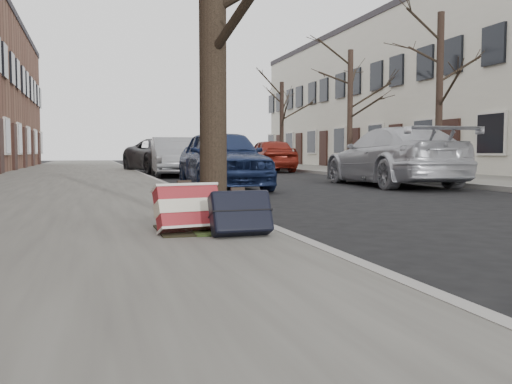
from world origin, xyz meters
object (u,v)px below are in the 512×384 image
object	(u,v)px
suitcase_red	(188,208)
car_near_mid	(174,157)
car_near_front	(222,159)
suitcase_navy	(241,212)

from	to	relation	value
suitcase_red	car_near_mid	distance (m)	15.57
suitcase_red	car_near_front	world-z (taller)	car_near_front
suitcase_red	car_near_front	xyz separation A→B (m)	(2.18, 8.14, 0.37)
suitcase_red	suitcase_navy	world-z (taller)	suitcase_red
suitcase_navy	car_near_mid	xyz separation A→B (m)	(1.61, 15.78, 0.38)
car_near_front	car_near_mid	distance (m)	7.29
suitcase_navy	car_near_front	xyz separation A→B (m)	(1.76, 8.49, 0.39)
suitcase_navy	car_near_front	world-z (taller)	car_near_front
car_near_front	suitcase_red	bearing A→B (deg)	-104.80
suitcase_red	suitcase_navy	bearing A→B (deg)	-50.86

